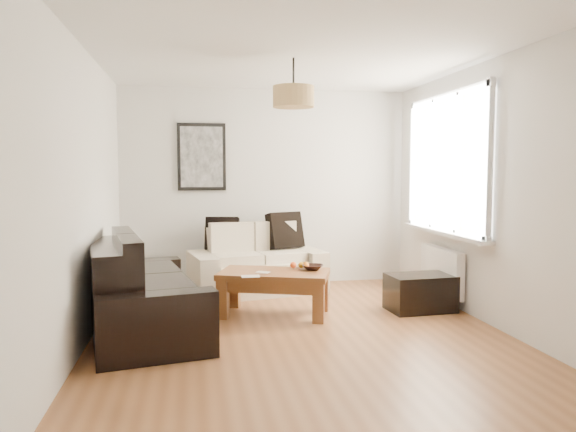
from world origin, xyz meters
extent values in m
plane|color=brown|center=(0.00, 0.00, 0.00)|extent=(4.50, 4.50, 0.00)
cube|color=white|center=(1.82, 0.80, 0.38)|extent=(0.10, 0.90, 0.52)
cylinder|color=tan|center=(0.00, 0.30, 2.23)|extent=(0.40, 0.40, 0.20)
cube|color=black|center=(1.45, 0.54, 0.20)|extent=(0.72, 0.49, 0.40)
cube|color=black|center=(-0.61, 1.98, 0.72)|extent=(0.44, 0.22, 0.42)
cube|color=black|center=(0.21, 1.98, 0.75)|extent=(0.49, 0.32, 0.47)
imported|color=black|center=(0.28, 0.66, 0.49)|extent=(0.28, 0.28, 0.06)
sphere|color=orange|center=(0.17, 0.75, 0.50)|extent=(0.08, 0.08, 0.07)
sphere|color=orange|center=(0.22, 0.74, 0.50)|extent=(0.09, 0.09, 0.07)
sphere|color=#E54813|center=(0.09, 0.77, 0.50)|extent=(0.08, 0.08, 0.07)
cube|color=beige|center=(-0.41, 0.41, 0.47)|extent=(0.18, 0.13, 0.01)
camera|label=1|loc=(-0.97, -4.87, 1.51)|focal=33.55mm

